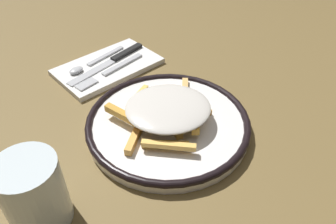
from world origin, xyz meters
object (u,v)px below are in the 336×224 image
fries_heap (166,111)px  fork (111,71)px  plate (168,123)px  knife (114,60)px  water_glass (34,193)px  napkin (108,67)px  spoon (88,64)px

fries_heap → fork: 0.21m
plate → knife: bearing=-12.9°
plate → fork: size_ratio=1.62×
plate → water_glass: bearing=93.4°
plate → water_glass: (-0.01, 0.24, 0.04)m
plate → napkin: bearing=-8.6°
fork → knife: bearing=-44.1°
knife → spoon: bearing=68.9°
plate → fork: plate is taller
fries_heap → water_glass: size_ratio=2.05×
fries_heap → water_glass: 0.24m
fries_heap → fork: bearing=-7.4°
napkin → fork: 0.03m
fork → knife: (0.03, -0.03, 0.00)m
spoon → napkin: bearing=-123.8°
plate → fork: (0.20, -0.02, 0.00)m
fries_heap → spoon: fries_heap is taller
fries_heap → knife: size_ratio=1.02×
plate → knife: size_ratio=1.36×
plate → spoon: size_ratio=1.87×
plate → fork: 0.21m
fork → water_glass: 0.35m
napkin → fork: size_ratio=1.25×
knife → water_glass: 0.39m
plate → fries_heap: fries_heap is taller
spoon → water_glass: (-0.27, 0.25, 0.04)m
napkin → water_glass: water_glass is taller
plate → knife: plate is taller
plate → spoon: bearing=-0.2°
fries_heap → napkin: 0.24m
knife → spoon: spoon is taller
plate → napkin: 0.24m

